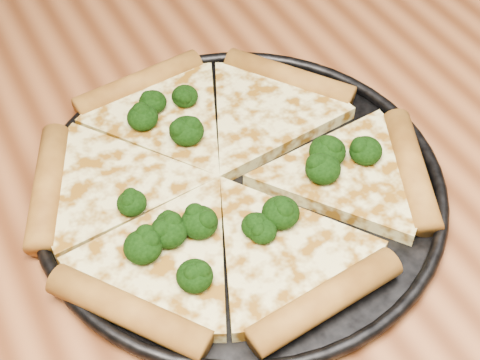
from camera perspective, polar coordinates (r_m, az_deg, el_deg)
name	(u,v)px	position (r m, az deg, el deg)	size (l,w,h in m)	color
dining_table	(182,317)	(0.64, -4.61, -10.77)	(1.20, 0.90, 0.75)	#95552E
pizza_pan	(240,187)	(0.59, 0.00, -0.53)	(0.34, 0.34, 0.02)	black
pizza	(224,178)	(0.59, -1.29, 0.15)	(0.34, 0.31, 0.02)	#EFE892
broccoli_florets	(226,182)	(0.57, -1.15, -0.18)	(0.23, 0.21, 0.02)	black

